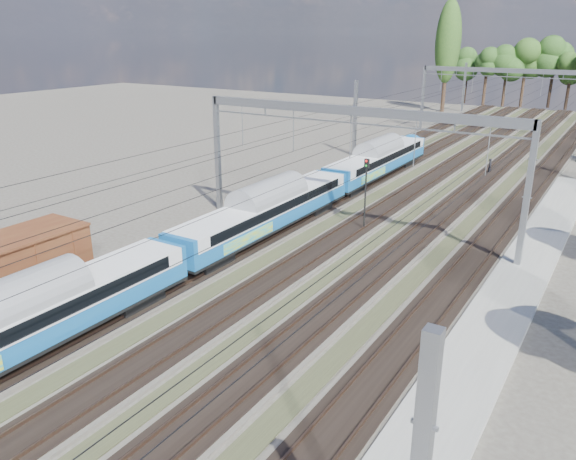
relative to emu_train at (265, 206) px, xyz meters
The scene contains 7 objects.
track_bed 19.39m from the emu_train, 76.50° to the left, with size 21.00×130.00×0.34m.
platform 17.78m from the emu_train, 20.81° to the right, with size 3.00×70.00×0.30m, color gray.
catenary 27.16m from the emu_train, 79.63° to the left, with size 25.65×130.00×9.00m.
poplar 73.05m from the emu_train, 97.94° to the left, with size 4.40×4.40×19.04m.
emu_train is the anchor object (origin of this frame).
worker 28.88m from the emu_train, 72.30° to the left, with size 0.58×0.38×1.60m, color black.
signal_near 7.31m from the emu_train, 44.14° to the left, with size 0.34×0.31×5.30m.
Camera 1 is at (16.33, -4.09, 13.62)m, focal length 35.00 mm.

